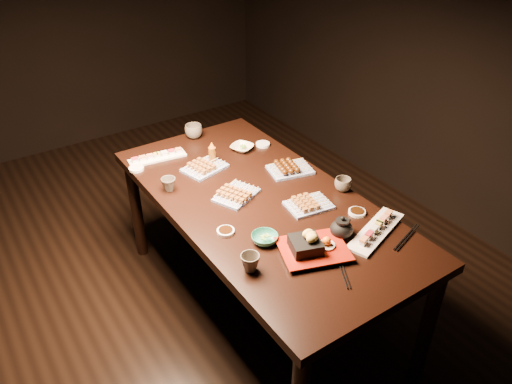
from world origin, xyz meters
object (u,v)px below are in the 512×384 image
Objects in this scene: edamame_bowl_green at (265,239)px; teacup_far_left at (169,184)px; yakitori_plate_center at (236,192)px; yakitori_plate_left at (204,165)px; teacup_near_left at (250,263)px; condiment_bottle at (212,153)px; teacup_far_right at (194,131)px; yakitori_plate_right at (309,202)px; dining_table at (261,256)px; teapot at (342,227)px; teacup_mid_right at (343,184)px; edamame_bowl_cream at (242,148)px; tempura_tray at (314,243)px; sushi_platter_near at (376,228)px; sushi_platter_far at (157,156)px.

teacup_far_left is at bearing 104.98° from edamame_bowl_green.
yakitori_plate_left is (-0.00, 0.34, 0.00)m from yakitori_plate_center.
condiment_bottle is at bearing 69.97° from teacup_near_left.
yakitori_plate_left is at bearing -109.48° from teacup_far_right.
yakitori_plate_left is at bearing 120.74° from yakitori_plate_right.
yakitori_plate_right is 1.01m from teacup_far_right.
edamame_bowl_green is at bearing -127.53° from dining_table.
condiment_bottle reaches higher than teacup_far_right.
condiment_bottle reaches higher than teacup_near_left.
teacup_near_left is 1.29m from teacup_far_right.
teapot is 0.94m from condiment_bottle.
yakitori_plate_left is at bearing 129.87° from teacup_mid_right.
teacup_far_right reaches higher than yakitori_plate_center.
teacup_far_right is (-0.16, 0.31, 0.03)m from edamame_bowl_cream.
teacup_far_left reaches higher than edamame_bowl_green.
edamame_bowl_green reaches higher than dining_table.
teacup_near_left is 0.63× the size of condiment_bottle.
yakitori_plate_center is 1.77× the size of teapot.
dining_table is 13.60× the size of condiment_bottle.
yakitori_plate_right is at bearing -93.59° from edamame_bowl_cream.
teacup_far_left is at bearing 129.87° from tempura_tray.
condiment_bottle is (-0.31, 1.00, 0.04)m from sushi_platter_near.
sushi_platter_near reaches higher than sushi_platter_far.
teacup_far_left reaches higher than yakitori_plate_right.
yakitori_plate_left is 0.92m from teapot.
teacup_far_left is (-0.56, -0.16, 0.02)m from edamame_bowl_cream.
tempura_tray reaches higher than teacup_far_right.
teacup_far_left is at bearing 91.04° from teacup_near_left.
teacup_far_right is 0.87× the size of teapot.
sushi_platter_near is at bearing -72.96° from condiment_bottle.
yakitori_plate_left reaches higher than sushi_platter_near.
dining_table is at bearing 58.01° from edamame_bowl_green.
teapot is at bearing -80.75° from condiment_bottle.
yakitori_plate_center is at bearing -100.61° from teacup_far_right.
condiment_bottle is at bearing 145.62° from sushi_platter_far.
yakitori_plate_left is (-0.26, 0.62, 0.00)m from yakitori_plate_right.
condiment_bottle reaches higher than edamame_bowl_cream.
edamame_bowl_green is at bearing -102.20° from condiment_bottle.
sushi_platter_far is 0.98m from yakitori_plate_right.
yakitori_plate_right is 0.94× the size of yakitori_plate_left.
teacup_far_right is (-0.12, 1.00, 0.01)m from yakitori_plate_right.
dining_table is 0.68m from teacup_near_left.
teacup_far_left is at bearing 142.63° from yakitori_plate_right.
dining_table is at bearing -93.13° from teacup_far_right.
teapot is at bearing -4.99° from teacup_near_left.
condiment_bottle is at bearing 77.80° from edamame_bowl_green.
teacup_far_right is (-0.24, 1.35, 0.02)m from sushi_platter_near.
edamame_bowl_green is 0.92× the size of condiment_bottle.
teacup_near_left reaches higher than edamame_bowl_cream.
edamame_bowl_green is at bearing -167.61° from teacup_mid_right.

